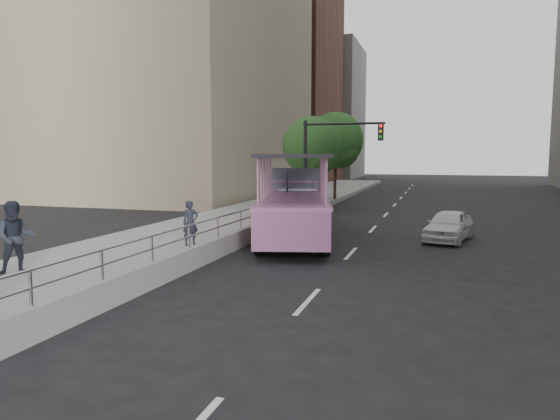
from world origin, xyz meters
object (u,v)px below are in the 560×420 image
Objects in this scene: street_tree_far at (337,142)px; duck_boat at (295,206)px; pedestrian_near at (190,223)px; traffic_signal at (327,153)px; pedestrian_mid at (16,238)px; car at (449,225)px; parking_sign at (287,193)px; street_tree_near at (313,148)px.

duck_boat is at bearing -85.24° from street_tree_far.
pedestrian_near is (-2.43, -4.59, -0.20)m from duck_boat.
duck_boat reaches higher than pedestrian_near.
traffic_signal is at bearing 88.52° from duck_boat.
car is at bearing -0.10° from pedestrian_mid.
pedestrian_mid is at bearing -98.14° from street_tree_far.
pedestrian_mid is (-4.79, -9.73, -0.02)m from duck_boat.
street_tree_far is (-7.37, 14.12, 3.69)m from car.
parking_sign is (-6.87, 0.48, 1.08)m from car.
street_tree_far is at bearing 37.42° from pedestrian_mid.
street_tree_far is (3.54, 24.78, 3.05)m from pedestrian_mid.
parking_sign is at bearing 25.64° from pedestrian_mid.
traffic_signal is 3.80m from street_tree_near.
car is 8.12m from traffic_signal.
car is at bearing -47.02° from street_tree_near.
street_tree_near is (0.98, 13.64, 2.75)m from pedestrian_near.
pedestrian_mid is at bearing -116.24° from duck_boat.
street_tree_near is 6.02m from street_tree_far.
street_tree_far is (1.18, 19.64, 3.23)m from pedestrian_near.
pedestrian_near reaches higher than car.
duck_boat is 2.05× the size of traffic_signal.
parking_sign is at bearing -87.93° from street_tree_far.
street_tree_near reaches higher than pedestrian_near.
street_tree_far is at bearing 94.76° from duck_boat.
duck_boat is 6.22m from car.
pedestrian_near is at bearing -104.16° from traffic_signal.
street_tree_far is at bearing 88.09° from street_tree_near.
duck_boat reaches higher than pedestrian_mid.
duck_boat is 5.55× the size of pedestrian_mid.
parking_sign is 0.42× the size of street_tree_far.
street_tree_near is at bearing 99.12° from duck_boat.
street_tree_far reaches higher than car.
duck_boat is 9.51m from street_tree_near.
street_tree_near is (-0.69, 7.64, 2.12)m from parking_sign.
duck_boat is 6.87× the size of pedestrian_near.
car is 1.34× the size of parking_sign.
duck_boat is at bearing -91.48° from traffic_signal.
street_tree_near is at bearing 114.98° from traffic_signal.
car is 16.35m from street_tree_far.
parking_sign is at bearing -84.83° from street_tree_near.
street_tree_near is 0.89× the size of street_tree_far.
car is 0.63× the size of street_tree_near.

